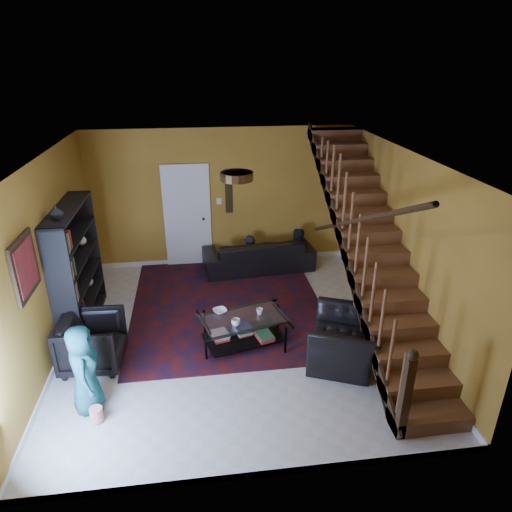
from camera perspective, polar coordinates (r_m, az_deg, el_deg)
The scene contains 21 objects.
floor at distance 7.39m, azimuth -2.65°, elevation -9.54°, with size 5.50×5.50×0.00m, color beige.
room at distance 8.53m, azimuth -12.44°, elevation -4.79°, with size 5.50×5.50×5.50m.
staircase at distance 7.19m, azimuth 14.24°, elevation 1.33°, with size 0.95×5.02×3.18m.
bookshelf at distance 7.67m, azimuth -21.42°, elevation -1.73°, with size 0.35×1.80×2.00m.
door at distance 9.38m, azimuth -8.56°, elevation 4.74°, with size 0.82×0.05×2.05m, color silver.
framed_picture at distance 6.10m, azimuth -26.94°, elevation -1.21°, with size 0.04×0.74×0.74m, color maroon.
wall_hanging at distance 9.25m, azimuth -3.44°, elevation 8.09°, with size 0.14×0.03×0.90m, color black.
ceiling_fixture at distance 5.53m, azimuth -2.43°, elevation 9.94°, with size 0.40×0.40×0.10m, color #3F2814.
rug at distance 8.11m, azimuth -3.59°, elevation -6.16°, with size 3.28×3.75×0.02m, color #430E0B.
sofa at distance 9.31m, azimuth 0.31°, elevation 0.23°, with size 2.21×0.86×0.65m, color black.
armchair_left at distance 6.89m, azimuth -19.78°, elevation -10.06°, with size 0.82×0.84×0.77m, color black.
armchair_right at distance 6.71m, azimuth 11.12°, elevation -10.25°, with size 1.09×0.95×0.71m, color black.
person_adult_a at distance 9.41m, azimuth -0.84°, elevation -0.72°, with size 0.43×0.28×1.18m, color black.
person_adult_b at distance 9.55m, azimuth 5.04°, elevation -0.15°, with size 0.62×0.48×1.27m, color black.
person_child at distance 6.04m, azimuth -20.70°, elevation -13.12°, with size 0.58×0.38×1.18m, color #1A5F64.
coffee_table at distance 6.98m, azimuth -1.57°, elevation -9.08°, with size 1.37×1.01×0.47m.
cup_a at distance 6.67m, azimuth -2.53°, elevation -8.29°, with size 0.13×0.13×0.10m, color #999999.
cup_b at distance 6.93m, azimuth 0.46°, elevation -6.97°, with size 0.10×0.10×0.09m, color #999999.
bowl at distance 7.01m, azimuth -4.53°, elevation -6.86°, with size 0.21×0.21×0.05m, color #999999.
vase at distance 6.83m, azimuth -23.71°, elevation 5.04°, with size 0.18×0.18×0.19m, color #999999.
popcorn_bucket at distance 6.12m, azimuth -19.31°, elevation -18.16°, with size 0.16×0.16×0.18m, color red.
Camera 1 is at (-0.48, -6.14, 4.08)m, focal length 32.00 mm.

